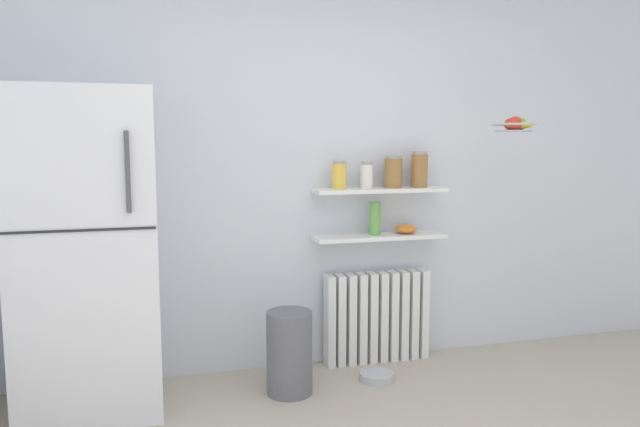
% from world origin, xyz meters
% --- Properties ---
extents(back_wall, '(7.04, 0.10, 2.60)m').
position_xyz_m(back_wall, '(0.00, 2.05, 1.30)').
color(back_wall, silver).
rests_on(back_wall, ground_plane).
extents(refrigerator, '(0.73, 0.67, 1.74)m').
position_xyz_m(refrigerator, '(-1.43, 1.68, 0.87)').
color(refrigerator, silver).
rests_on(refrigerator, ground_plane).
extents(radiator, '(0.72, 0.12, 0.60)m').
position_xyz_m(radiator, '(0.33, 1.92, 0.30)').
color(radiator, white).
rests_on(radiator, ground_plane).
extents(wall_shelf_lower, '(0.87, 0.22, 0.02)m').
position_xyz_m(wall_shelf_lower, '(0.33, 1.89, 0.85)').
color(wall_shelf_lower, white).
extents(wall_shelf_upper, '(0.87, 0.22, 0.02)m').
position_xyz_m(wall_shelf_upper, '(0.33, 1.89, 1.15)').
color(wall_shelf_upper, white).
extents(storage_jar_0, '(0.09, 0.09, 0.18)m').
position_xyz_m(storage_jar_0, '(0.05, 1.89, 1.25)').
color(storage_jar_0, yellow).
rests_on(storage_jar_0, wall_shelf_upper).
extents(storage_jar_1, '(0.08, 0.08, 0.17)m').
position_xyz_m(storage_jar_1, '(0.24, 1.89, 1.25)').
color(storage_jar_1, silver).
rests_on(storage_jar_1, wall_shelf_upper).
extents(storage_jar_2, '(0.11, 0.11, 0.21)m').
position_xyz_m(storage_jar_2, '(0.42, 1.89, 1.27)').
color(storage_jar_2, olive).
rests_on(storage_jar_2, wall_shelf_upper).
extents(storage_jar_3, '(0.11, 0.11, 0.24)m').
position_xyz_m(storage_jar_3, '(0.60, 1.89, 1.28)').
color(storage_jar_3, olive).
rests_on(storage_jar_3, wall_shelf_upper).
extents(vase, '(0.08, 0.08, 0.21)m').
position_xyz_m(vase, '(0.30, 1.89, 0.97)').
color(vase, '#66A84C').
rests_on(vase, wall_shelf_lower).
extents(shelf_bowl, '(0.14, 0.14, 0.06)m').
position_xyz_m(shelf_bowl, '(0.51, 1.89, 0.89)').
color(shelf_bowl, orange).
rests_on(shelf_bowl, wall_shelf_lower).
extents(trash_bin, '(0.27, 0.27, 0.49)m').
position_xyz_m(trash_bin, '(-0.35, 1.57, 0.24)').
color(trash_bin, slate).
rests_on(trash_bin, ground_plane).
extents(pet_food_bowl, '(0.21, 0.21, 0.05)m').
position_xyz_m(pet_food_bowl, '(0.21, 1.60, 0.03)').
color(pet_food_bowl, '#B7B7BC').
rests_on(pet_food_bowl, ground_plane).
extents(hanging_fruit_basket, '(0.27, 0.27, 0.09)m').
position_xyz_m(hanging_fruit_basket, '(1.09, 1.56, 1.56)').
color(hanging_fruit_basket, '#B2B2B7').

